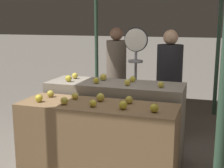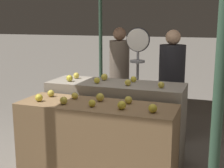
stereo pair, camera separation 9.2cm
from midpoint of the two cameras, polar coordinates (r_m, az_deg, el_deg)
The scene contains 21 objects.
display_counter_front at distance 3.26m, azimuth -1.98°, elevation -11.17°, with size 1.60×0.55×0.88m, color olive.
display_counter_back at distance 3.77m, azimuth 1.38°, elevation -7.14°, with size 1.60×0.55×0.99m, color gray.
apple_front_0 at distance 3.28m, azimuth -12.43°, elevation -2.48°, with size 0.08×0.08×0.08m, color gold.
apple_front_1 at distance 3.13m, azimuth -8.00°, elevation -3.01°, with size 0.08×0.08×0.08m, color gold.
apple_front_2 at distance 3.01m, azimuth -2.84°, elevation -3.53°, with size 0.07×0.07×0.07m, color gold.
apple_front_3 at distance 2.92m, azimuth 2.69°, elevation -3.90°, with size 0.08×0.08×0.08m, color gold.
apple_front_4 at distance 2.85m, azimuth 8.38°, elevation -4.43°, with size 0.08×0.08×0.08m, color gold.
apple_front_5 at distance 3.46m, azimuth -10.38°, elevation -1.70°, with size 0.07×0.07×0.07m, color gold.
apple_front_6 at distance 3.32m, azimuth -6.04°, elevation -2.16°, with size 0.07×0.07×0.07m, color yellow.
apple_front_7 at distance 3.21m, azimuth -1.39°, elevation -2.43°, with size 0.08×0.08×0.08m, color gold.
apple_front_8 at distance 3.12m, azimuth 3.86°, elevation -2.94°, with size 0.08×0.08×0.08m, color gold.
apple_back_0 at distance 3.75m, azimuth -7.07°, elevation 1.05°, with size 0.08×0.08×0.08m, color gold.
apple_back_1 at distance 3.60m, azimuth -2.06°, elevation 0.65°, with size 0.07×0.07×0.07m, color gold.
apple_back_2 at distance 3.48m, azimuth 3.67°, elevation 0.25°, with size 0.07×0.07×0.07m, color yellow.
apple_back_3 at distance 3.40m, azimuth 9.75°, elevation -0.17°, with size 0.07×0.07×0.07m, color gold.
apple_back_4 at distance 3.93m, azimuth -5.89°, elevation 1.54°, with size 0.07×0.07×0.07m, color yellow.
apple_back_5 at distance 3.79m, azimuth -0.71°, elevation 1.29°, with size 0.08×0.08×0.08m, color yellow.
apple_back_6 at distance 3.69m, azimuth 4.66°, elevation 0.88°, with size 0.07×0.07×0.07m, color gold.
produce_scale at distance 4.24m, azimuth 5.33°, elevation 4.57°, with size 0.32×0.20×1.61m.
person_vendor_at_scale at distance 4.46m, azimuth 11.42°, elevation 1.05°, with size 0.41×0.41×1.58m.
person_customer_left at distance 5.08m, azimuth 1.87°, elevation 2.78°, with size 0.34×0.34×1.60m.
Camera 2 is at (1.16, -2.78, 1.70)m, focal length 50.00 mm.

